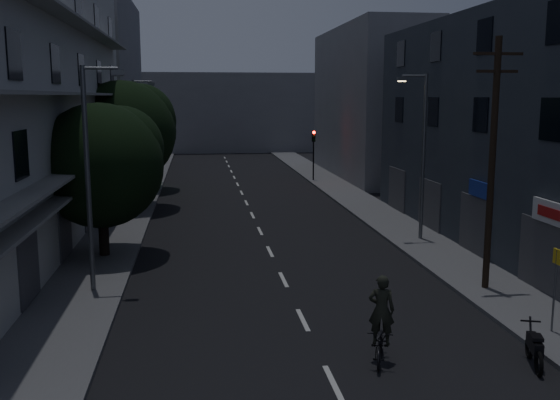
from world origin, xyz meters
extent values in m
plane|color=black|center=(0.00, 25.00, 0.00)|extent=(160.00, 160.00, 0.00)
cube|color=#565659|center=(-7.50, 25.00, 0.07)|extent=(3.00, 90.00, 0.15)
cube|color=#565659|center=(7.50, 25.00, 0.07)|extent=(3.00, 90.00, 0.15)
cube|color=beige|center=(0.00, 2.00, 0.01)|extent=(0.15, 2.00, 0.01)
cube|color=beige|center=(0.00, 6.50, 0.01)|extent=(0.15, 2.00, 0.01)
cube|color=beige|center=(0.00, 11.00, 0.01)|extent=(0.15, 2.00, 0.01)
cube|color=beige|center=(0.00, 15.50, 0.01)|extent=(0.15, 2.00, 0.01)
cube|color=beige|center=(0.00, 20.00, 0.01)|extent=(0.15, 2.00, 0.01)
cube|color=beige|center=(0.00, 24.50, 0.01)|extent=(0.15, 2.00, 0.01)
cube|color=beige|center=(0.00, 29.00, 0.01)|extent=(0.15, 2.00, 0.01)
cube|color=beige|center=(0.00, 33.50, 0.01)|extent=(0.15, 2.00, 0.01)
cube|color=beige|center=(0.00, 38.00, 0.01)|extent=(0.15, 2.00, 0.01)
cube|color=beige|center=(0.00, 42.50, 0.01)|extent=(0.15, 2.00, 0.01)
cube|color=beige|center=(0.00, 47.00, 0.01)|extent=(0.15, 2.00, 0.01)
cube|color=beige|center=(0.00, 51.50, 0.01)|extent=(0.15, 2.00, 0.01)
cube|color=beige|center=(0.00, 56.00, 0.01)|extent=(0.15, 2.00, 0.01)
cube|color=beige|center=(0.00, 60.50, 0.01)|extent=(0.15, 2.00, 0.01)
cube|color=#B7B7B2|center=(-12.00, 18.00, 7.00)|extent=(6.00, 36.00, 14.00)
cube|color=black|center=(-8.98, 9.00, 2.00)|extent=(0.06, 1.60, 1.60)
cube|color=black|center=(-8.98, 15.00, 2.00)|extent=(0.06, 1.60, 1.60)
cube|color=black|center=(-8.98, 21.00, 2.00)|extent=(0.06, 1.60, 1.60)
cube|color=black|center=(-8.98, 27.00, 2.00)|extent=(0.06, 1.60, 1.60)
cube|color=black|center=(-8.98, 33.00, 2.00)|extent=(0.06, 1.60, 1.60)
cube|color=black|center=(-8.98, 9.00, 5.20)|extent=(0.06, 1.60, 1.60)
cube|color=black|center=(-8.98, 15.00, 5.20)|extent=(0.06, 1.60, 1.60)
cube|color=black|center=(-8.98, 21.00, 5.20)|extent=(0.06, 1.60, 1.60)
cube|color=black|center=(-8.98, 27.00, 5.20)|extent=(0.06, 1.60, 1.60)
cube|color=black|center=(-8.98, 33.00, 5.20)|extent=(0.06, 1.60, 1.60)
cube|color=black|center=(-8.98, 9.00, 8.40)|extent=(0.06, 1.60, 1.60)
cube|color=black|center=(-8.98, 15.00, 8.40)|extent=(0.06, 1.60, 1.60)
cube|color=black|center=(-8.98, 21.00, 8.40)|extent=(0.06, 1.60, 1.60)
cube|color=black|center=(-8.98, 27.00, 8.40)|extent=(0.06, 1.60, 1.60)
cube|color=black|center=(-8.98, 33.00, 8.40)|extent=(0.06, 1.60, 1.60)
cube|color=black|center=(-8.98, 21.00, 11.60)|extent=(0.06, 1.60, 1.60)
cube|color=black|center=(-8.98, 27.00, 11.60)|extent=(0.06, 1.60, 1.60)
cube|color=black|center=(-8.98, 33.00, 11.60)|extent=(0.06, 1.60, 1.60)
cube|color=gray|center=(-8.50, 18.00, 4.00)|extent=(1.00, 32.40, 0.12)
cube|color=gray|center=(-8.50, 18.00, 7.20)|extent=(1.00, 32.40, 0.12)
cube|color=gray|center=(-8.50, 18.00, 10.40)|extent=(1.00, 32.40, 0.12)
cube|color=gray|center=(-8.60, 18.00, 3.10)|extent=(0.80, 32.40, 0.12)
cube|color=#424247|center=(-8.97, 9.00, 1.40)|extent=(0.06, 2.40, 2.40)
cube|color=#424247|center=(-8.97, 15.00, 1.40)|extent=(0.06, 2.40, 2.40)
cube|color=#424247|center=(-8.97, 21.00, 1.40)|extent=(0.06, 2.40, 2.40)
cube|color=#424247|center=(-8.97, 27.00, 1.40)|extent=(0.06, 2.40, 2.40)
cube|color=#424247|center=(-8.97, 33.00, 1.40)|extent=(0.06, 2.40, 2.40)
cube|color=#2B313A|center=(12.00, 14.00, 5.50)|extent=(6.00, 28.00, 11.00)
cube|color=black|center=(8.98, 8.00, 6.30)|extent=(0.06, 1.40, 1.50)
cube|color=black|center=(8.98, 13.50, 6.30)|extent=(0.06, 1.40, 1.50)
cube|color=black|center=(8.98, 19.00, 6.30)|extent=(0.06, 1.40, 1.50)
cube|color=black|center=(8.98, 24.50, 6.30)|extent=(0.06, 1.40, 1.50)
cube|color=black|center=(8.98, 8.00, 9.60)|extent=(0.06, 1.40, 1.50)
cube|color=black|center=(8.98, 13.50, 9.60)|extent=(0.06, 1.40, 1.50)
cube|color=black|center=(8.98, 19.00, 9.60)|extent=(0.06, 1.40, 1.50)
cube|color=black|center=(8.98, 24.50, 9.60)|extent=(0.06, 1.40, 1.50)
cube|color=#424247|center=(8.97, 8.00, 1.40)|extent=(0.06, 3.00, 2.60)
cube|color=#424247|center=(8.97, 13.50, 1.40)|extent=(0.06, 3.00, 2.60)
cube|color=#424247|center=(8.97, 19.00, 1.40)|extent=(0.06, 3.00, 2.60)
cube|color=#424247|center=(8.97, 24.50, 1.40)|extent=(0.06, 3.00, 2.60)
cube|color=silver|center=(8.90, 7.50, 3.10)|extent=(0.12, 2.20, 0.80)
cube|color=#B21414|center=(8.82, 7.50, 3.10)|extent=(0.02, 1.40, 0.36)
cube|color=navy|center=(8.90, 13.00, 3.10)|extent=(0.12, 2.00, 0.70)
cube|color=slate|center=(-12.00, 48.00, 8.00)|extent=(6.00, 20.00, 16.00)
cube|color=slate|center=(12.00, 42.00, 6.50)|extent=(6.00, 20.00, 13.00)
cube|color=slate|center=(0.00, 70.00, 5.00)|extent=(24.00, 8.00, 10.00)
cylinder|color=black|center=(-7.41, 15.34, 1.96)|extent=(0.44, 0.44, 3.62)
sphere|color=black|center=(-7.41, 15.34, 4.13)|extent=(5.42, 5.42, 5.42)
sphere|color=black|center=(-6.59, 16.02, 4.81)|extent=(3.80, 3.80, 3.80)
sphere|color=black|center=(-8.09, 14.80, 4.53)|extent=(3.53, 3.53, 3.53)
cylinder|color=black|center=(-7.75, 27.33, 2.29)|extent=(0.44, 0.44, 4.28)
sphere|color=black|center=(-7.75, 27.33, 4.86)|extent=(6.44, 6.44, 6.44)
sphere|color=black|center=(-6.78, 28.13, 5.66)|extent=(4.51, 4.51, 4.51)
sphere|color=black|center=(-8.56, 26.68, 5.34)|extent=(4.19, 4.19, 4.19)
cylinder|color=black|center=(-7.68, 35.40, 2.13)|extent=(0.44, 0.44, 3.95)
sphere|color=black|center=(-7.68, 35.40, 4.50)|extent=(5.90, 5.90, 5.90)
sphere|color=black|center=(-6.80, 36.14, 5.23)|extent=(4.13, 4.13, 4.13)
sphere|color=black|center=(-8.42, 34.81, 4.94)|extent=(3.83, 3.83, 3.83)
cylinder|color=black|center=(6.43, 38.82, 1.75)|extent=(0.12, 0.12, 3.20)
cube|color=black|center=(6.43, 38.82, 3.80)|extent=(0.28, 0.22, 0.90)
sphere|color=#FF0C05|center=(6.43, 38.67, 4.13)|extent=(0.22, 0.22, 0.22)
sphere|color=#3F330C|center=(6.43, 38.67, 3.83)|extent=(0.22, 0.22, 0.22)
sphere|color=black|center=(6.43, 38.67, 3.53)|extent=(0.22, 0.22, 0.22)
cylinder|color=black|center=(-6.25, 39.14, 1.75)|extent=(0.12, 0.12, 3.20)
cube|color=black|center=(-6.25, 39.14, 3.80)|extent=(0.28, 0.22, 0.90)
sphere|color=black|center=(-6.25, 38.99, 4.13)|extent=(0.22, 0.22, 0.22)
sphere|color=#3F330C|center=(-6.25, 38.99, 3.83)|extent=(0.22, 0.22, 0.22)
sphere|color=#0CFF26|center=(-6.25, 38.99, 3.53)|extent=(0.22, 0.22, 0.22)
cylinder|color=slate|center=(-7.10, 10.24, 4.15)|extent=(0.18, 0.18, 8.00)
cylinder|color=slate|center=(-6.50, 10.24, 8.05)|extent=(1.20, 0.10, 0.10)
cube|color=slate|center=(-5.90, 10.24, 7.90)|extent=(0.45, 0.25, 0.18)
cube|color=#4C4C4C|center=(-5.90, 10.24, 7.80)|extent=(0.35, 0.18, 0.04)
cylinder|color=slate|center=(7.65, 16.62, 4.15)|extent=(0.18, 0.18, 8.00)
cylinder|color=slate|center=(7.05, 16.62, 8.05)|extent=(1.20, 0.10, 0.10)
cube|color=slate|center=(6.45, 16.62, 7.90)|extent=(0.45, 0.25, 0.18)
cube|color=#FFD88C|center=(6.45, 16.62, 7.80)|extent=(0.35, 0.18, 0.04)
cylinder|color=#57595F|center=(-7.30, 30.07, 4.15)|extent=(0.18, 0.18, 8.00)
cylinder|color=#57595F|center=(-6.70, 30.07, 8.05)|extent=(1.20, 0.10, 0.10)
cube|color=#57595F|center=(-6.10, 30.07, 7.90)|extent=(0.45, 0.25, 0.18)
cube|color=#4C4C4C|center=(-6.10, 30.07, 7.80)|extent=(0.35, 0.18, 0.04)
cylinder|color=black|center=(7.16, 8.56, 4.65)|extent=(0.24, 0.24, 9.00)
cube|color=black|center=(7.16, 8.56, 8.55)|extent=(1.80, 0.10, 0.10)
cube|color=black|center=(7.16, 8.56, 7.95)|extent=(1.50, 0.10, 0.10)
cylinder|color=#595B60|center=(7.16, 4.18, 1.40)|extent=(0.06, 0.06, 2.50)
cube|color=yellow|center=(7.16, 4.18, 2.45)|extent=(0.05, 0.35, 0.45)
torus|color=black|center=(5.35, 1.76, 0.29)|extent=(0.31, 0.68, 0.68)
torus|color=black|center=(5.70, 2.85, 0.29)|extent=(0.31, 0.68, 0.68)
cube|color=black|center=(5.52, 2.30, 0.60)|extent=(0.55, 1.08, 0.34)
cube|color=black|center=(5.48, 2.17, 0.84)|extent=(0.41, 0.50, 0.10)
cylinder|color=black|center=(5.68, 2.81, 0.72)|extent=(0.18, 0.42, 0.81)
cube|color=black|center=(5.71, 2.90, 1.01)|extent=(0.51, 0.20, 0.04)
imported|color=black|center=(1.54, 3.10, 0.50)|extent=(1.25, 2.02, 1.01)
imported|color=black|center=(1.54, 3.10, 1.46)|extent=(0.81, 0.67, 1.92)
camera|label=1|loc=(-3.27, -12.33, 7.09)|focal=40.00mm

